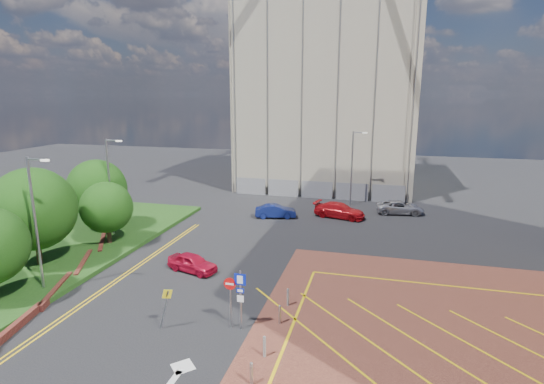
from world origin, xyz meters
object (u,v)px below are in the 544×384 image
at_px(sign_cluster, 237,294).
at_px(car_blue_back, 276,211).
at_px(warning_sign, 166,304).
at_px(lamp_left_far, 110,183).
at_px(tree_b, 33,209).
at_px(lamp_left_near, 36,219).
at_px(car_red_left, 192,263).
at_px(car_red_back, 339,210).
at_px(tree_c, 107,207).
at_px(lamp_back, 353,165).
at_px(car_silver_back, 400,207).
at_px(tree_d, 97,189).

distance_m(sign_cluster, car_blue_back, 20.36).
bearing_deg(warning_sign, lamp_left_far, 133.17).
height_order(tree_b, lamp_left_near, lamp_left_near).
bearing_deg(sign_cluster, lamp_left_far, 143.18).
relative_size(car_red_left, car_red_back, 0.72).
height_order(lamp_left_far, car_red_left, lamp_left_far).
distance_m(warning_sign, car_blue_back, 21.10).
bearing_deg(lamp_left_far, tree_c, -65.29).
bearing_deg(lamp_back, sign_cluster, -97.97).
relative_size(car_red_back, car_silver_back, 1.06).
relative_size(tree_d, car_red_back, 1.22).
xyz_separation_m(car_red_back, car_silver_back, (5.77, 2.92, -0.07)).
distance_m(tree_d, car_silver_back, 28.73).
bearing_deg(tree_d, tree_c, -45.00).
distance_m(lamp_left_far, car_silver_back, 27.48).
height_order(lamp_left_far, car_blue_back, lamp_left_far).
distance_m(tree_b, car_red_left, 11.28).
xyz_separation_m(tree_b, tree_c, (2.00, 5.00, -1.04)).
height_order(tree_c, car_red_back, tree_c).
xyz_separation_m(lamp_back, warning_sign, (-7.24, -28.00, -2.93)).
height_order(sign_cluster, warning_sign, sign_cluster).
bearing_deg(lamp_back, car_silver_back, -25.42).
bearing_deg(lamp_left_near, car_red_left, 34.73).
distance_m(car_blue_back, car_silver_back, 12.65).
bearing_deg(lamp_back, warning_sign, -104.50).
bearing_deg(tree_b, warning_sign, -22.06).
bearing_deg(lamp_back, tree_b, -130.41).
bearing_deg(tree_d, lamp_back, 36.09).
xyz_separation_m(tree_b, lamp_back, (19.58, 23.00, 0.12)).
bearing_deg(car_red_back, car_red_left, 165.02).
bearing_deg(tree_b, car_blue_back, 51.47).
distance_m(tree_b, car_silver_back, 32.30).
height_order(tree_b, car_silver_back, tree_b).
bearing_deg(car_red_left, tree_d, 78.52).
distance_m(tree_d, lamp_left_far, 2.44).
bearing_deg(warning_sign, lamp_back, 75.50).
height_order(lamp_left_near, lamp_left_far, same).
bearing_deg(car_red_left, car_red_back, -12.62).
distance_m(tree_c, tree_d, 4.30).
bearing_deg(car_red_left, lamp_back, -7.93).
height_order(tree_b, tree_d, tree_b).
bearing_deg(warning_sign, car_red_left, 104.70).
distance_m(tree_d, car_blue_back, 16.32).
bearing_deg(tree_b, tree_c, 68.20).
bearing_deg(tree_c, car_red_back, 37.00).
bearing_deg(lamp_left_far, lamp_back, 40.86).
bearing_deg(warning_sign, sign_cluster, 15.91).
bearing_deg(tree_b, sign_cluster, -14.26).
height_order(tree_c, car_silver_back, tree_c).
distance_m(tree_c, car_blue_back, 15.69).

